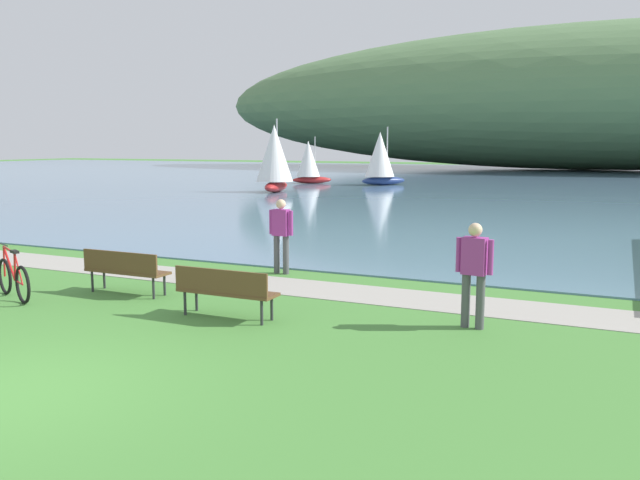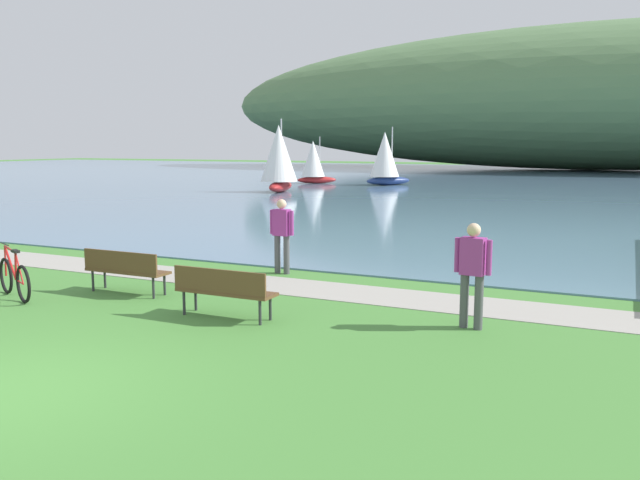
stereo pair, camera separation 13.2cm
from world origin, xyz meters
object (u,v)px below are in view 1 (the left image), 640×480
at_px(person_on_the_grass, 474,268).
at_px(park_bench_near_camera, 225,289).
at_px(sailboat_nearest_to_shore, 309,161).
at_px(sailboat_toward_hillside, 380,158).
at_px(person_at_shoreline, 281,231).
at_px(park_bench_further_along, 125,268).
at_px(sailboat_mid_bay, 275,158).
at_px(bicycle_leaning_near_bench, 13,278).

bearing_deg(person_on_the_grass, park_bench_near_camera, -163.04).
xyz_separation_m(sailboat_nearest_to_shore, sailboat_toward_hillside, (5.53, 0.28, 0.32)).
distance_m(park_bench_near_camera, person_at_shoreline, 4.03).
height_order(person_on_the_grass, sailboat_toward_hillside, sailboat_toward_hillside).
height_order(park_bench_further_along, person_on_the_grass, person_on_the_grass).
bearing_deg(person_on_the_grass, sailboat_mid_bay, 124.72).
bearing_deg(person_at_shoreline, sailboat_mid_bay, 119.02).
height_order(person_on_the_grass, sailboat_mid_bay, sailboat_mid_bay).
bearing_deg(park_bench_further_along, sailboat_mid_bay, 112.50).
xyz_separation_m(park_bench_near_camera, person_on_the_grass, (3.93, 1.20, 0.46)).
xyz_separation_m(bicycle_leaning_near_bench, person_at_shoreline, (3.49, 4.34, 0.58)).
bearing_deg(sailboat_mid_bay, person_on_the_grass, -55.28).
bearing_deg(sailboat_toward_hillside, sailboat_mid_bay, -111.03).
distance_m(park_bench_further_along, sailboat_toward_hillside, 35.24).
xyz_separation_m(sailboat_mid_bay, sailboat_toward_hillside, (3.54, 9.20, -0.15)).
relative_size(sailboat_mid_bay, sailboat_toward_hillside, 1.08).
relative_size(park_bench_further_along, sailboat_toward_hillside, 0.44).
height_order(sailboat_nearest_to_shore, sailboat_toward_hillside, sailboat_toward_hillside).
bearing_deg(bicycle_leaning_near_bench, sailboat_nearest_to_shore, 106.96).
relative_size(bicycle_leaning_near_bench, person_at_shoreline, 0.97).
xyz_separation_m(bicycle_leaning_near_bench, sailboat_mid_bay, (-8.81, 26.51, 1.73)).
bearing_deg(person_at_shoreline, person_on_the_grass, -28.55).
height_order(park_bench_further_along, sailboat_mid_bay, sailboat_mid_bay).
height_order(person_at_shoreline, sailboat_toward_hillside, sailboat_toward_hillside).
bearing_deg(person_on_the_grass, person_at_shoreline, 151.45).
bearing_deg(person_on_the_grass, sailboat_toward_hillside, 111.90).
height_order(bicycle_leaning_near_bench, person_at_shoreline, person_at_shoreline).
height_order(person_at_shoreline, sailboat_mid_bay, sailboat_mid_bay).
bearing_deg(person_at_shoreline, park_bench_near_camera, -75.67).
xyz_separation_m(person_on_the_grass, sailboat_nearest_to_shore, (-19.22, 33.76, 0.69)).
bearing_deg(sailboat_toward_hillside, bicycle_leaning_near_bench, -81.60).
bearing_deg(sailboat_toward_hillside, person_at_shoreline, -74.39).
relative_size(park_bench_near_camera, sailboat_mid_bay, 0.41).
distance_m(park_bench_further_along, person_at_shoreline, 3.66).
distance_m(person_on_the_grass, sailboat_toward_hillside, 36.70).
relative_size(park_bench_near_camera, bicycle_leaning_near_bench, 1.09).
relative_size(park_bench_near_camera, person_on_the_grass, 1.05).
xyz_separation_m(park_bench_further_along, sailboat_toward_hillside, (-6.95, 34.52, 1.46)).
height_order(bicycle_leaning_near_bench, person_on_the_grass, person_on_the_grass).
bearing_deg(park_bench_further_along, person_on_the_grass, 4.03).
xyz_separation_m(park_bench_further_along, sailboat_nearest_to_shore, (-12.48, 34.23, 1.15)).
relative_size(bicycle_leaning_near_bench, sailboat_nearest_to_shore, 0.48).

